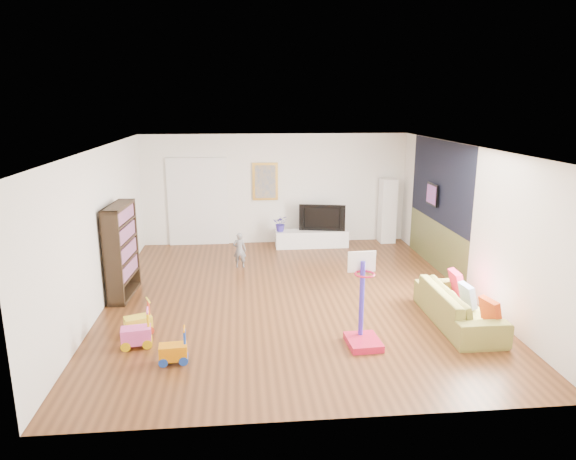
{
  "coord_description": "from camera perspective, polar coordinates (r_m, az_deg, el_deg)",
  "views": [
    {
      "loc": [
        -0.86,
        -8.74,
        3.46
      ],
      "look_at": [
        0.0,
        0.4,
        1.15
      ],
      "focal_mm": 32.0,
      "sensor_mm": 36.0,
      "label": 1
    }
  ],
  "objects": [
    {
      "name": "vase_plant",
      "position": [
        12.33,
        -0.81,
        0.75
      ],
      "size": [
        0.39,
        0.35,
        0.39
      ],
      "primitive_type": "imported",
      "rotation": [
        0.0,
        0.0,
        -0.14
      ],
      "color": "#332798",
      "rests_on": "media_console"
    },
    {
      "name": "child",
      "position": [
        10.97,
        -5.4,
        -2.24
      ],
      "size": [
        0.29,
        0.2,
        0.76
      ],
      "primitive_type": "imported",
      "rotation": [
        0.0,
        0.0,
        3.07
      ],
      "color": "slate",
      "rests_on": "ground"
    },
    {
      "name": "pillow_right",
      "position": [
        9.23,
        18.24,
        -5.58
      ],
      "size": [
        0.12,
        0.41,
        0.41
      ],
      "primitive_type": "cube",
      "rotation": [
        0.0,
        0.0,
        -0.03
      ],
      "color": "#C9173E",
      "rests_on": "sofa"
    },
    {
      "name": "floor",
      "position": [
        9.43,
        0.23,
        -7.38
      ],
      "size": [
        6.5,
        7.5,
        0.0
      ],
      "primitive_type": "cube",
      "color": "brown",
      "rests_on": "ground"
    },
    {
      "name": "olive_wainscot",
      "position": [
        11.32,
        16.04,
        -1.59
      ],
      "size": [
        0.01,
        3.2,
        1.0
      ],
      "primitive_type": "cube",
      "color": "brown",
      "rests_on": "wall_right"
    },
    {
      "name": "tv",
      "position": [
        12.49,
        3.83,
        1.48
      ],
      "size": [
        1.12,
        0.36,
        0.64
      ],
      "primitive_type": "imported",
      "rotation": [
        0.0,
        0.0,
        -0.2
      ],
      "color": "black",
      "rests_on": "media_console"
    },
    {
      "name": "tall_cabinet",
      "position": [
        13.05,
        10.99,
        2.13
      ],
      "size": [
        0.39,
        0.39,
        1.61
      ],
      "primitive_type": "cube",
      "rotation": [
        0.0,
        0.0,
        0.03
      ],
      "color": "white",
      "rests_on": "ground"
    },
    {
      "name": "pillow_center",
      "position": [
        8.71,
        19.33,
        -6.85
      ],
      "size": [
        0.13,
        0.37,
        0.36
      ],
      "primitive_type": "cube",
      "rotation": [
        0.0,
        0.0,
        0.08
      ],
      "color": "white",
      "rests_on": "sofa"
    },
    {
      "name": "navy_accent",
      "position": [
        11.05,
        16.51,
        5.17
      ],
      "size": [
        0.01,
        3.2,
        1.7
      ],
      "primitive_type": "cube",
      "color": "black",
      "rests_on": "wall_right"
    },
    {
      "name": "media_console",
      "position": [
        12.52,
        2.63,
        -0.95
      ],
      "size": [
        1.76,
        0.45,
        0.41
      ],
      "primitive_type": "cube",
      "rotation": [
        0.0,
        0.0,
        0.01
      ],
      "color": "white",
      "rests_on": "ground"
    },
    {
      "name": "basketball_hoop",
      "position": [
        7.47,
        8.54,
        -7.83
      ],
      "size": [
        0.5,
        0.6,
        1.38
      ],
      "primitive_type": "cube",
      "rotation": [
        0.0,
        0.0,
        0.06
      ],
      "color": "#B61433",
      "rests_on": "ground"
    },
    {
      "name": "ceiling",
      "position": [
        8.81,
        0.25,
        9.18
      ],
      "size": [
        6.5,
        7.5,
        0.0
      ],
      "primitive_type": "cube",
      "color": "white",
      "rests_on": "ground"
    },
    {
      "name": "ride_on_pink",
      "position": [
        7.82,
        -16.57,
        -10.5
      ],
      "size": [
        0.45,
        0.32,
        0.56
      ],
      "primitive_type": "cube",
      "rotation": [
        0.0,
        0.0,
        0.16
      ],
      "color": "#ED51AC",
      "rests_on": "ground"
    },
    {
      "name": "wall_front",
      "position": [
        5.48,
        4.1,
        -8.55
      ],
      "size": [
        6.5,
        0.0,
        2.7
      ],
      "primitive_type": "cube",
      "color": "silver",
      "rests_on": "ground"
    },
    {
      "name": "artwork_right",
      "position": [
        11.26,
        15.73,
        3.83
      ],
      "size": [
        0.04,
        0.56,
        0.46
      ],
      "primitive_type": "cube",
      "color": "#7F3F8C",
      "rests_on": "wall_right"
    },
    {
      "name": "ride_on_orange",
      "position": [
        7.27,
        -12.67,
        -12.47
      ],
      "size": [
        0.39,
        0.26,
        0.5
      ],
      "primitive_type": "cube",
      "rotation": [
        0.0,
        0.0,
        0.08
      ],
      "color": "orange",
      "rests_on": "ground"
    },
    {
      "name": "doorway",
      "position": [
        12.72,
        -9.98,
        2.99
      ],
      "size": [
        1.45,
        0.06,
        2.1
      ],
      "primitive_type": "cube",
      "color": "white",
      "rests_on": "ground"
    },
    {
      "name": "sofa",
      "position": [
        8.68,
        18.4,
        -8.04
      ],
      "size": [
        0.78,
        1.99,
        0.58
      ],
      "primitive_type": "imported",
      "rotation": [
        0.0,
        0.0,
        1.57
      ],
      "color": "olive",
      "rests_on": "ground"
    },
    {
      "name": "bookshelf",
      "position": [
        9.69,
        -18.01,
        -2.22
      ],
      "size": [
        0.37,
        1.18,
        1.69
      ],
      "primitive_type": "cube",
      "rotation": [
        0.0,
        0.0,
        -0.06
      ],
      "color": "black",
      "rests_on": "ground"
    },
    {
      "name": "pillow_left",
      "position": [
        8.21,
        21.56,
        -8.35
      ],
      "size": [
        0.17,
        0.38,
        0.37
      ],
      "primitive_type": "cube",
      "rotation": [
        0.0,
        0.0,
        0.21
      ],
      "color": "#AB350F",
      "rests_on": "sofa"
    },
    {
      "name": "ride_on_yellow",
      "position": [
        8.22,
        -16.35,
        -9.35
      ],
      "size": [
        0.46,
        0.38,
        0.53
      ],
      "primitive_type": "cube",
      "rotation": [
        0.0,
        0.0,
        0.39
      ],
      "color": "yellow",
      "rests_on": "ground"
    },
    {
      "name": "painting_back",
      "position": [
        12.61,
        -2.55,
        5.4
      ],
      "size": [
        0.62,
        0.06,
        0.92
      ],
      "primitive_type": "cube",
      "color": "gold",
      "rests_on": "wall_back"
    },
    {
      "name": "wall_left",
      "position": [
        9.3,
        -20.12,
        0.14
      ],
      "size": [
        0.0,
        7.5,
        2.7
      ],
      "primitive_type": "cube",
      "color": "white",
      "rests_on": "ground"
    },
    {
      "name": "wall_back",
      "position": [
        12.69,
        -1.42,
        4.56
      ],
      "size": [
        6.5,
        0.0,
        2.7
      ],
      "primitive_type": "cube",
      "color": "white",
      "rests_on": "ground"
    },
    {
      "name": "wall_right",
      "position": [
        9.88,
        19.35,
        0.99
      ],
      "size": [
        0.0,
        7.5,
        2.7
      ],
      "primitive_type": "cube",
      "color": "white",
      "rests_on": "ground"
    }
  ]
}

